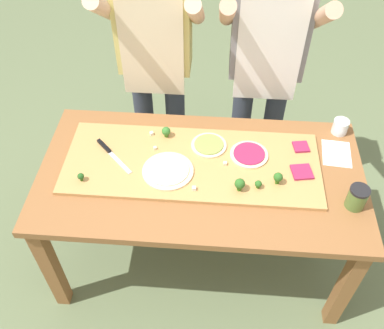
{
  "coord_description": "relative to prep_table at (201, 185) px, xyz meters",
  "views": [
    {
      "loc": [
        0.06,
        -1.42,
        2.34
      ],
      "look_at": [
        -0.04,
        0.0,
        0.8
      ],
      "focal_mm": 40.53,
      "sensor_mm": 36.0,
      "label": 1
    }
  ],
  "objects": [
    {
      "name": "ground_plane",
      "position": [
        0.0,
        0.0,
        -0.65
      ],
      "size": [
        8.0,
        8.0,
        0.0
      ],
      "primitive_type": "plane",
      "color": "#60704C"
    },
    {
      "name": "prep_table",
      "position": [
        0.0,
        0.0,
        0.0
      ],
      "size": [
        1.61,
        0.84,
        0.75
      ],
      "color": "brown",
      "rests_on": "ground"
    },
    {
      "name": "cutting_board",
      "position": [
        -0.05,
        0.05,
        0.11
      ],
      "size": [
        1.27,
        0.49,
        0.02
      ],
      "primitive_type": "cube",
      "color": "tan",
      "rests_on": "prep_table"
    },
    {
      "name": "chefs_knife",
      "position": [
        -0.47,
        0.08,
        0.12
      ],
      "size": [
        0.22,
        0.22,
        0.02
      ],
      "color": "#B7BABF",
      "rests_on": "cutting_board"
    },
    {
      "name": "pizza_whole_beet_magenta",
      "position": [
        0.24,
        0.12,
        0.12
      ],
      "size": [
        0.19,
        0.19,
        0.02
      ],
      "color": "beige",
      "rests_on": "cutting_board"
    },
    {
      "name": "pizza_whole_pesto_green",
      "position": [
        0.03,
        0.17,
        0.12
      ],
      "size": [
        0.18,
        0.18,
        0.02
      ],
      "color": "beige",
      "rests_on": "cutting_board"
    },
    {
      "name": "pizza_whole_cheese_artichoke",
      "position": [
        -0.16,
        -0.03,
        0.12
      ],
      "size": [
        0.25,
        0.25,
        0.02
      ],
      "color": "beige",
      "rests_on": "cutting_board"
    },
    {
      "name": "pizza_slice_center",
      "position": [
        0.49,
        0.02,
        0.12
      ],
      "size": [
        0.11,
        0.11,
        0.01
      ],
      "primitive_type": "cube",
      "rotation": [
        0.0,
        0.0,
        0.17
      ],
      "color": "#9E234C",
      "rests_on": "cutting_board"
    },
    {
      "name": "pizza_slice_near_left",
      "position": [
        0.5,
        0.19,
        0.12
      ],
      "size": [
        0.09,
        0.09,
        0.01
      ],
      "primitive_type": "cube",
      "rotation": [
        0.0,
        0.0,
        0.16
      ],
      "color": "#9E234C",
      "rests_on": "cutting_board"
    },
    {
      "name": "broccoli_floret_front_left",
      "position": [
        -0.57,
        -0.11,
        0.14
      ],
      "size": [
        0.03,
        0.03,
        0.04
      ],
      "color": "#2C5915",
      "rests_on": "cutting_board"
    },
    {
      "name": "broccoli_floret_front_mid",
      "position": [
        0.37,
        -0.06,
        0.15
      ],
      "size": [
        0.04,
        0.04,
        0.06
      ],
      "color": "#366618",
      "rests_on": "cutting_board"
    },
    {
      "name": "broccoli_floret_center_left",
      "position": [
        -0.2,
        0.22,
        0.15
      ],
      "size": [
        0.05,
        0.05,
        0.06
      ],
      "color": "#3F7220",
      "rests_on": "cutting_board"
    },
    {
      "name": "broccoli_floret_back_left",
      "position": [
        0.19,
        -0.11,
        0.16
      ],
      "size": [
        0.05,
        0.05,
        0.07
      ],
      "color": "#366618",
      "rests_on": "cutting_board"
    },
    {
      "name": "broccoli_floret_back_mid",
      "position": [
        0.27,
        -0.09,
        0.14
      ],
      "size": [
        0.03,
        0.03,
        0.04
      ],
      "color": "#366618",
      "rests_on": "cutting_board"
    },
    {
      "name": "cheese_crumble_a",
      "position": [
        -0.28,
        0.23,
        0.12
      ],
      "size": [
        0.02,
        0.02,
        0.02
      ],
      "primitive_type": "cube",
      "rotation": [
        0.0,
        0.0,
        0.52
      ],
      "color": "white",
      "rests_on": "cutting_board"
    },
    {
      "name": "cheese_crumble_b",
      "position": [
        -0.03,
        -0.13,
        0.12
      ],
      "size": [
        0.02,
        0.02,
        0.02
      ],
      "primitive_type": "cube",
      "rotation": [
        0.0,
        0.0,
        0.09
      ],
      "color": "white",
      "rests_on": "cutting_board"
    },
    {
      "name": "cheese_crumble_c",
      "position": [
        -0.24,
        0.12,
        0.12
      ],
      "size": [
        0.02,
        0.02,
        0.01
      ],
      "primitive_type": "cube",
      "rotation": [
        0.0,
        0.0,
        0.54
      ],
      "color": "silver",
      "rests_on": "cutting_board"
    },
    {
      "name": "cheese_crumble_d",
      "position": [
        0.12,
        0.04,
        0.12
      ],
      "size": [
        0.02,
        0.02,
        0.02
      ],
      "primitive_type": "cube",
      "rotation": [
        0.0,
        0.0,
        0.08
      ],
      "color": "silver",
      "rests_on": "cutting_board"
    },
    {
      "name": "flour_cup",
      "position": [
        0.72,
        0.34,
        0.13
      ],
      "size": [
        0.08,
        0.08,
        0.08
      ],
      "color": "white",
      "rests_on": "prep_table"
    },
    {
      "name": "sauce_jar",
      "position": [
        0.72,
        -0.15,
        0.15
      ],
      "size": [
        0.09,
        0.09,
        0.12
      ],
      "color": "#517033",
      "rests_on": "prep_table"
    },
    {
      "name": "recipe_note",
      "position": [
        0.69,
        0.18,
        0.1
      ],
      "size": [
        0.16,
        0.2,
        0.0
      ],
      "primitive_type": "cube",
      "rotation": [
        0.0,
        0.0,
        -0.09
      ],
      "color": "white",
      "rests_on": "prep_table"
    },
    {
      "name": "cook_left",
      "position": [
        -0.3,
        0.65,
        0.35
      ],
      "size": [
        0.54,
        0.39,
        1.67
      ],
      "color": "#333847",
      "rests_on": "ground"
    },
    {
      "name": "cook_right",
      "position": [
        0.32,
        0.65,
        0.35
      ],
      "size": [
        0.54,
        0.39,
        1.67
      ],
      "color": "#333847",
      "rests_on": "ground"
    }
  ]
}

